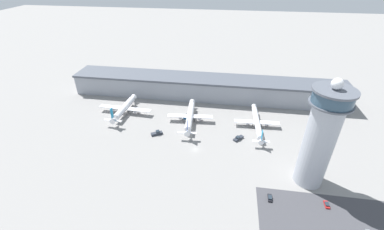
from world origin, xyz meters
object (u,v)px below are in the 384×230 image
at_px(control_tower, 320,136).
at_px(service_truck_baggage, 157,133).
at_px(service_truck_fuel, 238,138).
at_px(car_white_wagon, 270,198).
at_px(airplane_gate_charlie, 257,122).
at_px(airplane_gate_bravo, 190,116).
at_px(service_truck_catering, 187,116).
at_px(airplane_gate_alpha, 124,108).
at_px(car_grey_coupe, 327,205).

distance_m(control_tower, service_truck_baggage, 96.20).
bearing_deg(service_truck_fuel, control_tower, -40.65).
height_order(control_tower, car_white_wagon, control_tower).
bearing_deg(service_truck_fuel, airplane_gate_charlie, 52.19).
distance_m(control_tower, airplane_gate_bravo, 86.05).
distance_m(airplane_gate_bravo, airplane_gate_charlie, 46.08).
bearing_deg(control_tower, airplane_gate_bravo, 146.35).
height_order(airplane_gate_charlie, service_truck_catering, airplane_gate_charlie).
height_order(airplane_gate_alpha, service_truck_baggage, airplane_gate_alpha).
relative_size(airplane_gate_charlie, service_truck_fuel, 6.19).
height_order(airplane_gate_alpha, service_truck_fuel, airplane_gate_alpha).
bearing_deg(service_truck_catering, airplane_gate_charlie, -7.11).
height_order(airplane_gate_alpha, airplane_gate_bravo, airplane_gate_alpha).
xyz_separation_m(airplane_gate_alpha, airplane_gate_charlie, (95.78, -3.90, -0.64)).
distance_m(airplane_gate_bravo, service_truck_baggage, 26.72).
bearing_deg(airplane_gate_alpha, car_grey_coupe, -27.85).
relative_size(service_truck_fuel, car_white_wagon, 1.55).
height_order(control_tower, airplane_gate_alpha, control_tower).
height_order(airplane_gate_charlie, car_white_wagon, airplane_gate_charlie).
bearing_deg(airplane_gate_bravo, airplane_gate_charlie, 0.21).
relative_size(service_truck_baggage, car_white_wagon, 1.62).
relative_size(airplane_gate_alpha, car_white_wagon, 8.40).
height_order(airplane_gate_alpha, car_white_wagon, airplane_gate_alpha).
bearing_deg(airplane_gate_alpha, airplane_gate_charlie, -2.33).
height_order(car_grey_coupe, car_white_wagon, car_white_wagon).
bearing_deg(service_truck_catering, car_white_wagon, -52.81).
xyz_separation_m(service_truck_baggage, car_grey_coupe, (93.62, -43.30, -0.46)).
bearing_deg(service_truck_catering, control_tower, -36.00).
bearing_deg(airplane_gate_bravo, car_white_wagon, -51.69).
bearing_deg(service_truck_baggage, airplane_gate_charlie, 15.80).
height_order(service_truck_fuel, car_white_wagon, service_truck_fuel).
distance_m(control_tower, car_white_wagon, 37.59).
relative_size(service_truck_catering, service_truck_baggage, 1.03).
distance_m(airplane_gate_alpha, service_truck_catering, 47.08).
xyz_separation_m(control_tower, service_truck_fuel, (-35.21, 30.23, -27.19)).
relative_size(airplane_gate_bravo, service_truck_baggage, 5.63).
xyz_separation_m(airplane_gate_alpha, car_grey_coupe, (124.22, -65.64, -4.17)).
relative_size(airplane_gate_charlie, service_truck_catering, 5.75).
distance_m(control_tower, airplane_gate_charlie, 56.77).
bearing_deg(service_truck_fuel, car_white_wagon, -72.06).
xyz_separation_m(airplane_gate_bravo, car_grey_coupe, (74.51, -61.57, -4.29)).
xyz_separation_m(service_truck_fuel, car_grey_coupe, (40.74, -45.89, -0.31)).
height_order(airplane_gate_charlie, service_truck_baggage, airplane_gate_charlie).
distance_m(control_tower, car_grey_coupe, 32.13).
xyz_separation_m(airplane_gate_charlie, service_truck_fuel, (-12.30, -15.85, -3.21)).
relative_size(airplane_gate_alpha, airplane_gate_bravo, 0.92).
height_order(airplane_gate_bravo, service_truck_fuel, airplane_gate_bravo).
height_order(airplane_gate_bravo, service_truck_baggage, airplane_gate_bravo).
bearing_deg(airplane_gate_bravo, service_truck_fuel, -24.91).
relative_size(airplane_gate_bravo, car_white_wagon, 9.12).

